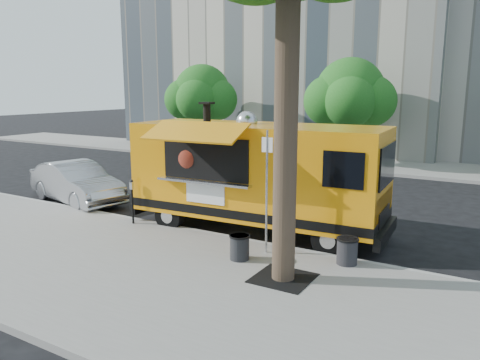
% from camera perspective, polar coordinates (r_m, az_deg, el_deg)
% --- Properties ---
extents(ground, '(120.00, 120.00, 0.00)m').
position_cam_1_polar(ground, '(13.68, 0.38, -6.33)').
color(ground, black).
rests_on(ground, ground).
extents(sidewalk, '(60.00, 6.00, 0.15)m').
position_cam_1_polar(sidewalk, '(10.59, -10.76, -11.47)').
color(sidewalk, gray).
rests_on(sidewalk, ground).
extents(curb, '(60.00, 0.14, 0.16)m').
position_cam_1_polar(curb, '(12.90, -1.71, -7.08)').
color(curb, '#999993').
rests_on(curb, ground).
extents(far_sidewalk, '(60.00, 5.00, 0.15)m').
position_cam_1_polar(far_sidewalk, '(25.95, 15.51, 1.83)').
color(far_sidewalk, gray).
rests_on(far_sidewalk, ground).
extents(tree_well, '(1.20, 1.20, 0.02)m').
position_cam_1_polar(tree_well, '(10.16, 5.26, -11.82)').
color(tree_well, black).
rests_on(tree_well, sidewalk).
extents(far_tree_a, '(3.42, 3.42, 5.36)m').
position_cam_1_polar(far_tree_a, '(28.81, -4.65, 10.49)').
color(far_tree_a, '#33261C').
rests_on(far_tree_a, far_sidewalk).
extents(far_tree_b, '(3.60, 3.60, 5.50)m').
position_cam_1_polar(far_tree_b, '(25.14, 13.24, 10.26)').
color(far_tree_b, '#33261C').
rests_on(far_tree_b, far_sidewalk).
extents(sign_post, '(0.28, 0.06, 3.00)m').
position_cam_1_polar(sign_post, '(11.17, 3.29, -0.55)').
color(sign_post, silver).
rests_on(sign_post, sidewalk).
extents(parking_meter, '(0.11, 0.11, 1.33)m').
position_cam_1_polar(parking_meter, '(14.12, -13.02, -1.93)').
color(parking_meter, black).
rests_on(parking_meter, sidewalk).
extents(food_truck, '(7.55, 3.76, 3.68)m').
position_cam_1_polar(food_truck, '(13.26, 1.90, 0.82)').
color(food_truck, orange).
rests_on(food_truck, ground).
extents(sedan, '(4.71, 2.55, 1.47)m').
position_cam_1_polar(sedan, '(17.93, -19.30, -0.31)').
color(sedan, '#A0A1A7').
rests_on(sedan, ground).
extents(trash_bin_left, '(0.49, 0.49, 0.59)m').
position_cam_1_polar(trash_bin_left, '(11.06, -0.05, -8.10)').
color(trash_bin_left, black).
rests_on(trash_bin_left, sidewalk).
extents(trash_bin_right, '(0.51, 0.51, 0.61)m').
position_cam_1_polar(trash_bin_right, '(11.06, 12.93, -8.34)').
color(trash_bin_right, black).
rests_on(trash_bin_right, sidewalk).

